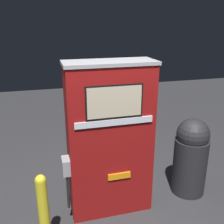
% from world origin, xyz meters
% --- Properties ---
extents(ground_plane, '(14.00, 14.00, 0.00)m').
position_xyz_m(ground_plane, '(0.00, 0.00, 0.00)').
color(ground_plane, '#2D2D30').
extents(gas_pump, '(1.14, 0.44, 1.97)m').
position_xyz_m(gas_pump, '(-0.00, 0.20, 0.99)').
color(gas_pump, maroon).
rests_on(gas_pump, ground_plane).
extents(safety_bollard, '(0.11, 0.11, 0.96)m').
position_xyz_m(safety_bollard, '(-0.85, -0.32, 0.50)').
color(safety_bollard, yellow).
rests_on(safety_bollard, ground_plane).
extents(trash_bin, '(0.48, 0.48, 1.13)m').
position_xyz_m(trash_bin, '(1.20, 0.24, 0.58)').
color(trash_bin, '#232326').
rests_on(trash_bin, ground_plane).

